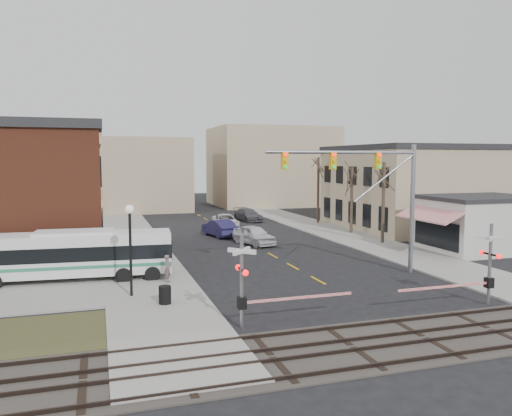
{
  "coord_description": "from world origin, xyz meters",
  "views": [
    {
      "loc": [
        -12.16,
        -24.25,
        7.07
      ],
      "look_at": [
        -1.04,
        10.76,
        3.5
      ],
      "focal_mm": 35.0,
      "sensor_mm": 36.0,
      "label": 1
    }
  ],
  "objects": [
    {
      "name": "ground",
      "position": [
        0.0,
        0.0,
        0.0
      ],
      "size": [
        160.0,
        160.0,
        0.0
      ],
      "primitive_type": "plane",
      "color": "black",
      "rests_on": "ground"
    },
    {
      "name": "sidewalk_west",
      "position": [
        -9.5,
        20.0,
        0.06
      ],
      "size": [
        5.0,
        60.0,
        0.12
      ],
      "primitive_type": "cube",
      "color": "gray",
      "rests_on": "ground"
    },
    {
      "name": "sidewalk_east",
      "position": [
        9.5,
        20.0,
        0.06
      ],
      "size": [
        5.0,
        60.0,
        0.12
      ],
      "primitive_type": "cube",
      "color": "gray",
      "rests_on": "ground"
    },
    {
      "name": "ballast_strip",
      "position": [
        0.0,
        -8.0,
        0.03
      ],
      "size": [
        160.0,
        5.0,
        0.06
      ],
      "primitive_type": "cube",
      "color": "#332D28",
      "rests_on": "ground"
    },
    {
      "name": "rail_tracks",
      "position": [
        0.0,
        -8.0,
        0.12
      ],
      "size": [
        160.0,
        3.91,
        0.14
      ],
      "color": "#2D231E",
      "rests_on": "ground"
    },
    {
      "name": "tan_building",
      "position": [
        22.0,
        20.0,
        4.26
      ],
      "size": [
        20.3,
        15.3,
        8.5
      ],
      "color": "tan",
      "rests_on": "ground"
    },
    {
      "name": "awning_shop",
      "position": [
        15.97,
        7.0,
        2.16
      ],
      "size": [
        9.74,
        6.2,
        4.3
      ],
      "color": "beige",
      "rests_on": "ground"
    },
    {
      "name": "tree_east_a",
      "position": [
        10.5,
        12.0,
        3.5
      ],
      "size": [
        0.28,
        0.28,
        6.75
      ],
      "color": "#382B21",
      "rests_on": "sidewalk_east"
    },
    {
      "name": "tree_east_b",
      "position": [
        10.8,
        18.0,
        3.27
      ],
      "size": [
        0.28,
        0.28,
        6.3
      ],
      "color": "#382B21",
      "rests_on": "sidewalk_east"
    },
    {
      "name": "tree_east_c",
      "position": [
        11.0,
        26.0,
        3.72
      ],
      "size": [
        0.28,
        0.28,
        7.2
      ],
      "color": "#382B21",
      "rests_on": "sidewalk_east"
    },
    {
      "name": "transit_bus",
      "position": [
        -13.55,
        6.1,
        1.61
      ],
      "size": [
        11.1,
        3.25,
        2.82
      ],
      "color": "silver",
      "rests_on": "ground"
    },
    {
      "name": "traffic_signal_mast",
      "position": [
        3.74,
        2.21,
        5.73
      ],
      "size": [
        9.78,
        0.3,
        8.0
      ],
      "color": "gray",
      "rests_on": "ground"
    },
    {
      "name": "rr_crossing_west",
      "position": [
        -6.13,
        -4.66,
        1.97
      ],
      "size": [
        5.6,
        1.36,
        4.0
      ],
      "color": "gray",
      "rests_on": "ground"
    },
    {
      "name": "rr_crossing_east",
      "position": [
        5.45,
        -5.0,
        1.97
      ],
      "size": [
        5.6,
        1.36,
        4.0
      ],
      "color": "gray",
      "rests_on": "ground"
    },
    {
      "name": "street_lamp",
      "position": [
        -10.68,
        1.51,
        3.43
      ],
      "size": [
        0.44,
        0.44,
        4.68
      ],
      "color": "black",
      "rests_on": "sidewalk_west"
    },
    {
      "name": "trash_bin",
      "position": [
        -9.22,
        -0.44,
        0.56
      ],
      "size": [
        0.6,
        0.6,
        0.87
      ],
      "primitive_type": "cylinder",
      "color": "black",
      "rests_on": "sidewalk_west"
    },
    {
      "name": "car_a",
      "position": [
        0.15,
        15.04,
        0.8
      ],
      "size": [
        3.05,
        5.02,
        1.6
      ],
      "primitive_type": "imported",
      "rotation": [
        0.0,
        0.0,
        0.27
      ],
      "color": "silver",
      "rests_on": "ground"
    },
    {
      "name": "car_b",
      "position": [
        -1.59,
        20.24,
        0.78
      ],
      "size": [
        2.57,
        4.99,
        1.57
      ],
      "primitive_type": "imported",
      "rotation": [
        0.0,
        0.0,
        3.34
      ],
      "color": "#1E1A42",
      "rests_on": "ground"
    },
    {
      "name": "car_c",
      "position": [
        0.27,
        25.44,
        0.72
      ],
      "size": [
        2.93,
        5.41,
        1.44
      ],
      "primitive_type": "imported",
      "rotation": [
        0.0,
        0.0,
        -0.11
      ],
      "color": "silver",
      "rests_on": "ground"
    },
    {
      "name": "car_d",
      "position": [
        4.32,
        30.64,
        0.71
      ],
      "size": [
        2.69,
        5.14,
        1.42
      ],
      "primitive_type": "imported",
      "rotation": [
        0.0,
        0.0,
        0.15
      ],
      "color": "#47484D",
      "rests_on": "ground"
    },
    {
      "name": "pedestrian_near",
      "position": [
        -8.52,
        3.74,
        0.91
      ],
      "size": [
        0.58,
        0.68,
        1.59
      ],
      "primitive_type": "imported",
      "rotation": [
        0.0,
        0.0,
        1.16
      ],
      "color": "#604F4C",
      "rests_on": "sidewalk_west"
    },
    {
      "name": "pedestrian_far",
      "position": [
        -10.3,
        7.73,
        0.9
      ],
      "size": [
        0.9,
        0.96,
        1.57
      ],
      "primitive_type": "imported",
      "rotation": [
        0.0,
        0.0,
        1.03
      ],
      "color": "#303754",
      "rests_on": "sidewalk_west"
    }
  ]
}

